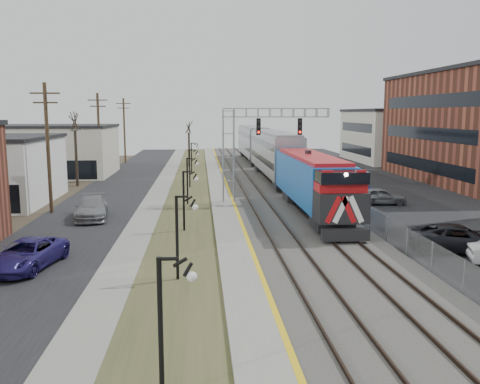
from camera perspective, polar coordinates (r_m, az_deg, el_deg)
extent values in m
plane|color=#473D2D|center=(17.01, 6.10, -18.13)|extent=(160.00, 160.00, 0.00)
cube|color=black|center=(51.20, -14.13, -0.07)|extent=(7.00, 120.00, 0.04)
cube|color=gray|center=(50.64, -9.10, 0.01)|extent=(2.00, 120.00, 0.08)
cube|color=#3E4625|center=(50.49, -5.71, 0.04)|extent=(4.00, 120.00, 0.06)
cube|color=gray|center=(50.50, -2.30, 0.19)|extent=(2.00, 120.00, 0.24)
cube|color=#595651|center=(50.93, 3.32, 0.23)|extent=(8.00, 120.00, 0.20)
cube|color=black|center=(53.90, 16.07, 0.29)|extent=(16.00, 120.00, 0.04)
cube|color=gold|center=(50.52, -1.31, 0.34)|extent=(0.24, 120.00, 0.01)
cube|color=#2D2119|center=(50.61, 0.24, 0.39)|extent=(0.08, 120.00, 0.15)
cube|color=#2D2119|center=(50.75, 1.93, 0.41)|extent=(0.08, 120.00, 0.15)
cube|color=#2D2119|center=(51.01, 4.16, 0.43)|extent=(0.08, 120.00, 0.15)
cube|color=#2D2119|center=(51.26, 5.82, 0.45)|extent=(0.08, 120.00, 0.15)
cube|color=blue|center=(38.25, 8.22, 0.88)|extent=(3.00, 17.00, 4.25)
cube|color=black|center=(30.29, 11.76, -4.72)|extent=(2.80, 0.50, 0.70)
cube|color=#91939A|center=(58.05, 3.83, 4.17)|extent=(3.00, 22.00, 5.33)
cube|color=#91939A|center=(80.62, 1.48, 5.49)|extent=(3.00, 22.00, 5.33)
cube|color=gray|center=(43.11, -1.31, 3.90)|extent=(1.00, 1.00, 8.00)
cube|color=gray|center=(43.36, 4.02, 8.87)|extent=(9.00, 0.80, 0.80)
cube|color=black|center=(42.73, 2.09, 7.35)|extent=(0.35, 0.25, 1.40)
cube|color=black|center=(43.28, 6.74, 7.31)|extent=(0.35, 0.25, 1.40)
cylinder|color=black|center=(14.13, -8.91, -15.05)|extent=(0.14, 0.14, 4.00)
cylinder|color=black|center=(23.61, -7.08, -5.21)|extent=(0.14, 0.14, 4.00)
cylinder|color=black|center=(33.40, -6.34, -1.05)|extent=(0.14, 0.14, 4.00)
cylinder|color=black|center=(43.28, -5.93, 1.21)|extent=(0.14, 0.14, 4.00)
cylinder|color=black|center=(53.21, -5.68, 2.63)|extent=(0.14, 0.14, 4.00)
cylinder|color=black|center=(65.15, -5.47, 3.76)|extent=(0.14, 0.14, 4.00)
cylinder|color=#4C3823|center=(41.63, -20.75, 4.54)|extent=(0.28, 0.28, 10.00)
cylinder|color=#4C3823|center=(61.06, -15.54, 5.97)|extent=(0.28, 0.28, 10.00)
cylinder|color=#4C3823|center=(80.77, -12.85, 6.69)|extent=(0.28, 0.28, 10.00)
cube|color=gray|center=(51.57, 7.96, 1.05)|extent=(0.04, 120.00, 1.60)
cube|color=beige|center=(67.53, -20.11, 4.30)|extent=(14.00, 12.00, 6.00)
cube|color=beige|center=(86.48, 17.96, 5.94)|extent=(16.00, 18.00, 8.00)
cylinder|color=#382D23|center=(56.63, -17.91, 3.61)|extent=(0.30, 0.30, 5.95)
cylinder|color=#382D23|center=(75.09, -5.74, 4.77)|extent=(0.30, 0.30, 4.90)
imported|color=black|center=(30.86, 23.42, -4.90)|extent=(5.96, 3.88, 1.53)
imported|color=navy|center=(45.91, 13.89, -0.18)|extent=(4.95, 2.03, 1.43)
imported|color=slate|center=(44.65, 15.54, -0.49)|extent=(4.34, 2.04, 1.44)
imported|color=#0B391C|center=(55.53, 11.48, 1.38)|extent=(4.13, 1.48, 1.36)
imported|color=navy|center=(27.60, -22.80, -6.53)|extent=(3.33, 5.53, 1.44)
imported|color=gray|center=(38.85, -16.32, -1.77)|extent=(2.96, 5.71, 1.58)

